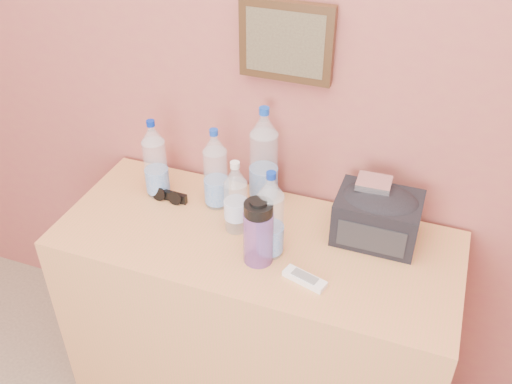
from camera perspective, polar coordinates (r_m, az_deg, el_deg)
picture_frame at (r=1.81m, az=3.02°, el=14.77°), size 0.30×0.03×0.25m
dresser at (r=2.17m, az=-0.06°, el=-12.96°), size 1.33×0.55×0.83m
pet_large_a at (r=2.03m, az=-10.03°, el=2.93°), size 0.08×0.08×0.30m
pet_large_b at (r=1.95m, az=-4.06°, el=1.97°), size 0.08×0.08×0.30m
pet_large_c at (r=1.97m, az=0.78°, el=3.25°), size 0.10×0.10×0.36m
pet_large_d at (r=1.74m, az=1.44°, el=-2.70°), size 0.08×0.08×0.30m
pet_small at (r=1.85m, az=-2.03°, el=-0.85°), size 0.08×0.08×0.26m
nalgene_bottle at (r=1.73m, az=0.24°, el=-3.99°), size 0.09×0.09×0.23m
sunglasses at (r=2.06m, az=-8.70°, el=-0.34°), size 0.14×0.06×0.04m
ac_remote at (r=1.73m, az=4.89°, el=-8.65°), size 0.14×0.08×0.02m
toiletry_bag at (r=1.87m, az=12.06°, el=-2.30°), size 0.27×0.19×0.18m
foil_packet at (r=1.83m, az=11.71°, el=0.87°), size 0.11×0.09×0.02m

